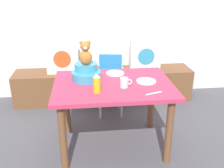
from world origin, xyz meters
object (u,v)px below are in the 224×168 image
at_px(coffee_mug, 124,83).
at_px(pillow_floral_right, 145,55).
at_px(infant_seat_teal, 86,73).
at_px(dining_table, 113,93).
at_px(ketchup_bottle, 97,84).
at_px(book_stack, 116,68).
at_px(dinner_plate_near, 115,73).
at_px(dinner_plate_far, 146,81).
at_px(highchair, 110,77).
at_px(teddy_bear, 86,53).
at_px(pillow_floral_left, 62,58).

bearing_deg(coffee_mug, pillow_floral_right, 68.36).
height_order(pillow_floral_right, infant_seat_teal, same).
height_order(dining_table, ketchup_bottle, ketchup_bottle).
height_order(book_stack, infant_seat_teal, infant_seat_teal).
distance_m(pillow_floral_right, book_stack, 0.47).
relative_size(dinner_plate_near, dinner_plate_far, 1.00).
xyz_separation_m(coffee_mug, dinner_plate_near, (-0.04, 0.38, -0.04)).
height_order(dining_table, highchair, highchair).
distance_m(pillow_floral_right, infant_seat_teal, 1.34).
bearing_deg(highchair, book_stack, 73.16).
distance_m(highchair, dinner_plate_near, 0.53).
bearing_deg(dining_table, dinner_plate_near, 78.77).
distance_m(highchair, coffee_mug, 0.90).
xyz_separation_m(dining_table, highchair, (0.04, 0.75, -0.11)).
xyz_separation_m(pillow_floral_right, book_stack, (-0.43, 0.02, -0.19)).
xyz_separation_m(dining_table, teddy_bear, (-0.26, 0.14, 0.39)).
xyz_separation_m(book_stack, highchair, (-0.13, -0.44, 0.04)).
height_order(book_stack, highchair, highchair).
bearing_deg(dining_table, highchair, 86.64).
distance_m(ketchup_bottle, coffee_mug, 0.29).
distance_m(teddy_bear, ketchup_bottle, 0.41).
relative_size(pillow_floral_left, coffee_mug, 3.67).
bearing_deg(pillow_floral_left, dinner_plate_near, -54.34).
relative_size(book_stack, dining_table, 0.17).
height_order(ketchup_bottle, dinner_plate_near, ketchup_bottle).
height_order(teddy_bear, coffee_mug, teddy_bear).
bearing_deg(coffee_mug, teddy_bear, 144.68).
relative_size(coffee_mug, dinner_plate_near, 0.60).
distance_m(infant_seat_teal, teddy_bear, 0.21).
bearing_deg(pillow_floral_right, coffee_mug, -111.64).
relative_size(ketchup_bottle, coffee_mug, 1.54).
distance_m(pillow_floral_left, ketchup_bottle, 1.43).
relative_size(book_stack, infant_seat_teal, 0.61).
height_order(pillow_floral_right, dinner_plate_near, pillow_floral_right).
bearing_deg(pillow_floral_left, dinner_plate_far, -51.43).
bearing_deg(pillow_floral_left, coffee_mug, -61.77).
xyz_separation_m(pillow_floral_right, dinner_plate_far, (-0.26, -1.16, 0.07)).
bearing_deg(dining_table, book_stack, 81.53).
bearing_deg(ketchup_bottle, infant_seat_teal, 104.58).
xyz_separation_m(pillow_floral_left, highchair, (0.63, -0.42, -0.16)).
relative_size(pillow_floral_right, highchair, 0.56).
xyz_separation_m(infant_seat_teal, teddy_bear, (-0.00, -0.00, 0.21)).
bearing_deg(book_stack, teddy_bear, -112.97).
distance_m(teddy_bear, dinner_plate_far, 0.68).
distance_m(highchair, dinner_plate_far, 0.83).
height_order(book_stack, teddy_bear, teddy_bear).
bearing_deg(dinner_plate_far, ketchup_bottle, -158.25).
bearing_deg(dinner_plate_far, highchair, 111.68).
xyz_separation_m(ketchup_bottle, dinner_plate_near, (0.23, 0.47, -0.08)).
bearing_deg(dining_table, dinner_plate_far, -0.04).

